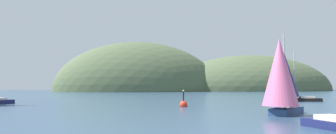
# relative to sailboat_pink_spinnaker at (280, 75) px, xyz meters

# --- Properties ---
(headland_center) EXTENTS (75.31, 44.00, 44.56)m
(headland_center) POSITION_rel_sailboat_pink_spinnaker_xyz_m (-3.61, 119.70, -4.13)
(headland_center) COLOR #4C5B3D
(headland_center) RESTS_ON ground_plane
(headland_right) EXTENTS (81.35, 44.00, 34.28)m
(headland_right) POSITION_rel_sailboat_pink_spinnaker_xyz_m (51.39, 119.70, -4.13)
(headland_right) COLOR #4C5B3D
(headland_right) RESTS_ON ground_plane
(sailboat_pink_spinnaker) EXTENTS (7.00, 6.71, 8.63)m
(sailboat_pink_spinnaker) POSITION_rel_sailboat_pink_spinnaker_xyz_m (0.00, 0.00, 0.00)
(sailboat_pink_spinnaker) COLOR navy
(sailboat_pink_spinnaker) RESTS_ON ground_plane
(sailboat_navy_sail) EXTENTS (9.63, 6.71, 9.39)m
(sailboat_navy_sail) POSITION_rel_sailboat_pink_spinnaker_xyz_m (15.68, 26.34, 0.60)
(sailboat_navy_sail) COLOR black
(sailboat_navy_sail) RESTS_ON ground_plane
(channel_buoy) EXTENTS (1.10, 1.10, 2.64)m
(channel_buoy) POSITION_rel_sailboat_pink_spinnaker_xyz_m (-6.88, 14.62, -3.76)
(channel_buoy) COLOR red
(channel_buoy) RESTS_ON ground_plane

